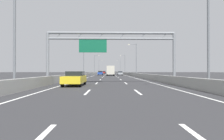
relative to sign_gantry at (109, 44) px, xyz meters
name	(u,v)px	position (x,y,z in m)	size (l,w,h in m)	color
ground_plane	(110,74)	(0.30, 78.67, -4.83)	(260.00, 260.00, 0.00)	#2D2D30
lane_dash_left_1	(88,92)	(-1.50, -8.83, -4.82)	(0.16, 3.00, 0.01)	white
lane_dash_left_2	(97,83)	(-1.50, 0.17, -4.82)	(0.16, 3.00, 0.01)	white
lane_dash_left_3	(100,80)	(-1.50, 9.17, -4.82)	(0.16, 3.00, 0.01)	white
lane_dash_left_4	(102,78)	(-1.50, 18.17, -4.82)	(0.16, 3.00, 0.01)	white
lane_dash_left_5	(104,76)	(-1.50, 27.17, -4.82)	(0.16, 3.00, 0.01)	white
lane_dash_left_6	(105,76)	(-1.50, 36.17, -4.82)	(0.16, 3.00, 0.01)	white
lane_dash_left_7	(105,75)	(-1.50, 45.17, -4.82)	(0.16, 3.00, 0.01)	white
lane_dash_left_8	(106,74)	(-1.50, 54.17, -4.82)	(0.16, 3.00, 0.01)	white
lane_dash_left_9	(106,74)	(-1.50, 63.17, -4.82)	(0.16, 3.00, 0.01)	white
lane_dash_left_10	(106,74)	(-1.50, 72.17, -4.82)	(0.16, 3.00, 0.01)	white
lane_dash_left_11	(107,74)	(-1.50, 81.17, -4.82)	(0.16, 3.00, 0.01)	white
lane_dash_left_12	(107,73)	(-1.50, 90.17, -4.82)	(0.16, 3.00, 0.01)	white
lane_dash_left_13	(107,73)	(-1.50, 99.17, -4.82)	(0.16, 3.00, 0.01)	white
lane_dash_left_14	(107,73)	(-1.50, 108.17, -4.82)	(0.16, 3.00, 0.01)	white
lane_dash_left_15	(107,73)	(-1.50, 117.17, -4.82)	(0.16, 3.00, 0.01)	white
lane_dash_left_16	(107,73)	(-1.50, 126.17, -4.82)	(0.16, 3.00, 0.01)	white
lane_dash_left_17	(108,73)	(-1.50, 135.17, -4.82)	(0.16, 3.00, 0.01)	white
lane_dash_right_1	(138,92)	(2.10, -8.83, -4.82)	(0.16, 3.00, 0.01)	white
lane_dash_right_2	(126,83)	(2.10, 0.17, -4.82)	(0.16, 3.00, 0.01)	white
lane_dash_right_3	(121,80)	(2.10, 9.17, -4.82)	(0.16, 3.00, 0.01)	white
lane_dash_right_4	(118,78)	(2.10, 18.17, -4.82)	(0.16, 3.00, 0.01)	white
lane_dash_right_5	(117,76)	(2.10, 27.17, -4.82)	(0.16, 3.00, 0.01)	white
lane_dash_right_6	(115,76)	(2.10, 36.17, -4.82)	(0.16, 3.00, 0.01)	white
lane_dash_right_7	(115,75)	(2.10, 45.17, -4.82)	(0.16, 3.00, 0.01)	white
lane_dash_right_8	(114,74)	(2.10, 54.17, -4.82)	(0.16, 3.00, 0.01)	white
lane_dash_right_9	(113,74)	(2.10, 63.17, -4.82)	(0.16, 3.00, 0.01)	white
lane_dash_right_10	(113,74)	(2.10, 72.17, -4.82)	(0.16, 3.00, 0.01)	white
lane_dash_right_11	(113,74)	(2.10, 81.17, -4.82)	(0.16, 3.00, 0.01)	white
lane_dash_right_12	(112,73)	(2.10, 90.17, -4.82)	(0.16, 3.00, 0.01)	white
lane_dash_right_13	(112,73)	(2.10, 99.17, -4.82)	(0.16, 3.00, 0.01)	white
lane_dash_right_14	(112,73)	(2.10, 108.17, -4.82)	(0.16, 3.00, 0.01)	white
lane_dash_right_15	(112,73)	(2.10, 117.17, -4.82)	(0.16, 3.00, 0.01)	white
lane_dash_right_16	(112,73)	(2.10, 126.17, -4.82)	(0.16, 3.00, 0.01)	white
lane_dash_right_17	(111,73)	(2.10, 135.17, -4.82)	(0.16, 3.00, 0.01)	white
edge_line_left	(99,74)	(-4.95, 66.67, -4.82)	(0.16, 176.00, 0.01)	white
edge_line_right	(120,74)	(5.55, 66.67, -4.82)	(0.16, 176.00, 0.01)	white
barrier_left	(99,73)	(-6.60, 88.67, -4.35)	(0.45, 220.00, 0.95)	#9E9E99
barrier_right	(120,73)	(7.20, 88.67, -4.35)	(0.45, 220.00, 0.95)	#9E9E99
sign_gantry	(109,44)	(0.00, 0.00, 0.00)	(15.95, 0.36, 6.36)	gray
streetlamp_left_near	(18,22)	(-7.17, -7.56, 0.57)	(2.58, 0.28, 9.50)	slate
streetlamp_right_near	(205,23)	(7.76, -7.56, 0.57)	(2.58, 0.28, 9.50)	slate
streetlamp_left_mid	(85,58)	(-7.17, 29.17, 0.57)	(2.58, 0.28, 9.50)	slate
streetlamp_right_mid	(136,58)	(7.76, 29.17, 0.57)	(2.58, 0.28, 9.50)	slate
streetlamp_left_far	(95,63)	(-7.17, 65.91, 0.57)	(2.58, 0.28, 9.50)	slate
streetlamp_right_far	(124,63)	(7.76, 65.91, 0.57)	(2.58, 0.28, 9.50)	slate
streetlamp_left_distant	(99,66)	(-7.17, 102.64, 0.57)	(2.58, 0.28, 9.50)	slate
streetlamp_right_distant	(120,66)	(7.76, 102.64, 0.57)	(2.58, 0.28, 9.50)	slate
yellow_car	(75,78)	(-3.50, -3.33, -4.06)	(1.87, 4.24, 1.48)	yellow
blue_car	(100,73)	(-3.20, 41.98, -4.06)	(1.77, 4.39, 1.53)	#2347AD
black_car	(104,72)	(-3.21, 93.15, -4.05)	(1.74, 4.32, 1.54)	black
silver_car	(120,73)	(3.93, 40.90, -4.11)	(1.72, 4.56, 1.38)	#A8ADB2
red_car	(103,72)	(-3.30, 78.59, -4.05)	(1.83, 4.39, 1.53)	red
box_truck	(111,70)	(0.47, 34.85, -3.14)	(2.41, 7.54, 3.14)	#194799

